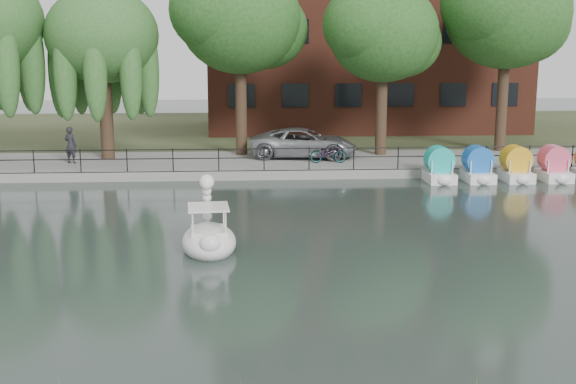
{
  "coord_description": "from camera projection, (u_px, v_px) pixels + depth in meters",
  "views": [
    {
      "loc": [
        -0.85,
        -18.26,
        5.9
      ],
      "look_at": [
        0.5,
        4.0,
        1.3
      ],
      "focal_mm": 45.0,
      "sensor_mm": 36.0,
      "label": 1
    }
  ],
  "objects": [
    {
      "name": "ground_plane",
      "position": [
        278.0,
        271.0,
        19.1
      ],
      "size": [
        120.0,
        120.0,
        0.0
      ],
      "primitive_type": "plane",
      "color": "#3E4E48"
    },
    {
      "name": "promenade",
      "position": [
        263.0,
        164.0,
        34.7
      ],
      "size": [
        40.0,
        6.0,
        0.4
      ],
      "primitive_type": "cube",
      "color": "gray",
      "rests_on": "ground_plane"
    },
    {
      "name": "kerb",
      "position": [
        264.0,
        175.0,
        31.81
      ],
      "size": [
        40.0,
        0.25,
        0.4
      ],
      "primitive_type": "cube",
      "color": "gray",
      "rests_on": "ground_plane"
    },
    {
      "name": "land_strip",
      "position": [
        257.0,
        130.0,
        48.39
      ],
      "size": [
        60.0,
        22.0,
        0.36
      ],
      "primitive_type": "cube",
      "color": "#47512D",
      "rests_on": "ground_plane"
    },
    {
      "name": "railing",
      "position": [
        264.0,
        153.0,
        31.82
      ],
      "size": [
        32.0,
        0.05,
        1.0
      ],
      "color": "black",
      "rests_on": "promenade"
    },
    {
      "name": "willow_mid",
      "position": [
        102.0,
        36.0,
        34.01
      ],
      "size": [
        5.32,
        5.32,
        8.15
      ],
      "color": "#473323",
      "rests_on": "promenade"
    },
    {
      "name": "broadleaf_center",
      "position": [
        240.0,
        19.0,
        35.21
      ],
      "size": [
        6.0,
        6.0,
        9.25
      ],
      "color": "#473323",
      "rests_on": "promenade"
    },
    {
      "name": "broadleaf_right",
      "position": [
        383.0,
        33.0,
        35.27
      ],
      "size": [
        5.4,
        5.4,
        8.32
      ],
      "color": "#473323",
      "rests_on": "promenade"
    },
    {
      "name": "broadleaf_far",
      "position": [
        507.0,
        13.0,
        36.43
      ],
      "size": [
        6.3,
        6.3,
        9.71
      ],
      "color": "#473323",
      "rests_on": "promenade"
    },
    {
      "name": "minivan",
      "position": [
        304.0,
        141.0,
        35.29
      ],
      "size": [
        3.54,
        6.29,
        1.66
      ],
      "primitive_type": "imported",
      "rotation": [
        0.0,
        0.0,
        1.43
      ],
      "color": "gray",
      "rests_on": "promenade"
    },
    {
      "name": "bicycle",
      "position": [
        328.0,
        152.0,
        33.78
      ],
      "size": [
        0.63,
        1.73,
        1.0
      ],
      "primitive_type": "imported",
      "rotation": [
        0.0,
        0.0,
        1.55
      ],
      "color": "gray",
      "rests_on": "promenade"
    },
    {
      "name": "pedestrian",
      "position": [
        70.0,
        142.0,
        33.57
      ],
      "size": [
        0.84,
        0.72,
        1.98
      ],
      "primitive_type": "imported",
      "rotation": [
        0.0,
        0.0,
        2.74
      ],
      "color": "black",
      "rests_on": "promenade"
    },
    {
      "name": "swan_boat",
      "position": [
        209.0,
        235.0,
        20.86
      ],
      "size": [
        1.77,
        2.63,
        2.11
      ],
      "rotation": [
        0.0,
        0.0,
        0.08
      ],
      "color": "white",
      "rests_on": "ground_plane"
    },
    {
      "name": "pedal_boat_row",
      "position": [
        516.0,
        167.0,
        31.47
      ],
      "size": [
        7.95,
        1.7,
        1.4
      ],
      "color": "white",
      "rests_on": "ground_plane"
    }
  ]
}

